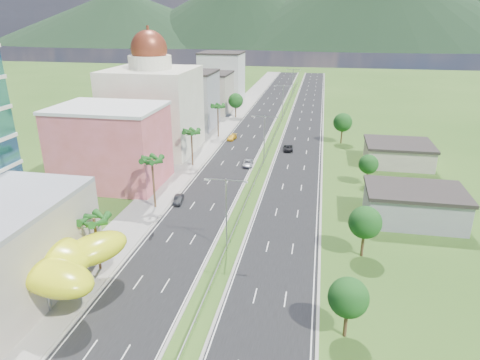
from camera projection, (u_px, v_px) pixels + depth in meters
The scene contains 32 objects.
ground at pixel (209, 291), 52.52m from camera, with size 500.00×500.00×0.00m, color #2D5119.
road_left at pixel (257, 122), 136.37m from camera, with size 11.00×260.00×0.04m, color black.
road_right at pixel (305, 124), 133.78m from camera, with size 11.00×260.00×0.04m, color black.
sidewalk_left at pixel (228, 120), 138.00m from camera, with size 7.00×260.00×0.12m, color gray.
median_guardrail at pixel (274, 136), 118.34m from camera, with size 0.10×216.06×0.76m.
streetlight_median_b at pixel (226, 207), 59.27m from camera, with size 6.04×0.25×11.00m.
streetlight_median_c at pixel (264, 134), 95.97m from camera, with size 6.04×0.25×11.00m.
streetlight_median_d at pixel (283, 99), 137.25m from camera, with size 6.04×0.25×11.00m.
streetlight_median_e at pixel (293, 80), 178.53m from camera, with size 6.04×0.25×11.00m.
lime_canopy at pixel (36, 256), 50.50m from camera, with size 18.00×15.00×7.40m.
pink_shophouse at pixel (111, 147), 84.02m from camera, with size 20.00×15.00×15.00m, color #CC5853.
domed_building at pixel (153, 105), 103.73m from camera, with size 20.00×20.00×28.70m.
midrise_grey at pixel (188, 100), 127.70m from camera, with size 16.00×15.00×16.00m, color gray.
midrise_beige at pixel (207, 93), 148.42m from camera, with size 16.00×15.00×13.00m, color #A59888.
midrise_white at pixel (222, 77), 168.62m from camera, with size 16.00×15.00×18.00m, color silver.
shed_near at pixel (414, 207), 69.73m from camera, with size 15.00×10.00×5.00m, color gray.
shed_far at pixel (398, 154), 97.01m from camera, with size 14.00×12.00×4.40m, color #A59888.
palm_tree_b at pixel (94, 221), 54.49m from camera, with size 3.60×3.60×8.10m.
palm_tree_c at pixel (152, 162), 72.33m from camera, with size 3.60×3.60×9.60m.
palm_tree_d at pixel (191, 133), 93.77m from camera, with size 3.60×3.60×8.60m.
palm_tree_e at pixel (218, 107), 116.43m from camera, with size 3.60×3.60×9.40m.
leafy_tree_lfar at pixel (236, 101), 140.34m from camera, with size 4.90×4.90×8.05m.
leafy_tree_ra at pixel (348, 298), 43.46m from camera, with size 4.20×4.20×6.90m.
leafy_tree_rb at pixel (365, 223), 58.39m from camera, with size 4.55×4.55×7.47m.
leafy_tree_rc at pixel (368, 164), 83.85m from camera, with size 3.85×3.85×6.33m.
leafy_tree_rd at pixel (343, 122), 111.63m from camera, with size 4.90×4.90×8.05m.
mountain_ridge at pixel (370, 48), 455.00m from camera, with size 860.00×140.00×90.00m, color black, non-canonical shape.
car_dark_left at pixel (178, 199), 76.99m from camera, with size 1.39×3.99×1.31m, color black.
car_silver_mid_left at pixel (248, 163), 95.92m from camera, with size 2.13×4.62×1.28m, color #9D9EA4.
car_yellow_far_left at pixel (232, 137), 116.36m from camera, with size 1.82×4.48×1.30m, color gold.
car_dark_far_right at pixel (288, 148), 107.12m from camera, with size 2.30×5.00×1.39m, color black.
motorcycle at pixel (152, 234), 64.73m from camera, with size 0.58×1.93×1.23m, color black.
Camera 1 is at (11.85, -42.68, 31.55)m, focal length 32.00 mm.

